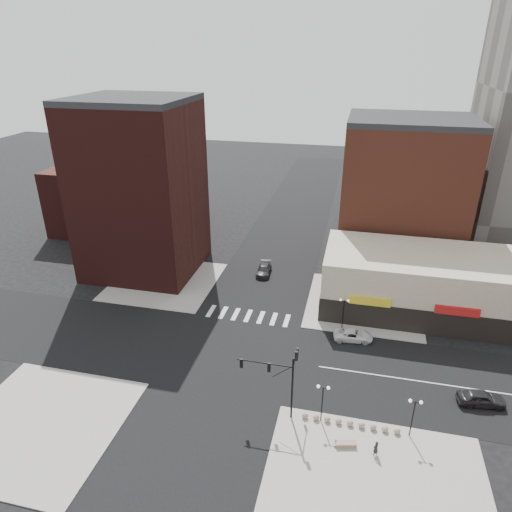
% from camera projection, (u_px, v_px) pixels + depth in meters
% --- Properties ---
extents(ground, '(240.00, 240.00, 0.00)m').
position_uv_depth(ground, '(232.00, 354.00, 52.30)').
color(ground, black).
rests_on(ground, ground).
extents(road_ew, '(200.00, 14.00, 0.02)m').
position_uv_depth(road_ew, '(232.00, 354.00, 52.30)').
color(road_ew, black).
rests_on(road_ew, ground).
extents(road_ns, '(14.00, 200.00, 0.02)m').
position_uv_depth(road_ns, '(232.00, 354.00, 52.30)').
color(road_ns, black).
rests_on(road_ns, ground).
extents(sidewalk_nw, '(15.00, 15.00, 0.12)m').
position_uv_depth(sidewalk_nw, '(165.00, 281.00, 68.04)').
color(sidewalk_nw, gray).
rests_on(sidewalk_nw, ground).
extents(sidewalk_ne, '(15.00, 15.00, 0.12)m').
position_uv_depth(sidewalk_ne, '(363.00, 304.00, 62.08)').
color(sidewalk_ne, gray).
rests_on(sidewalk_ne, ground).
extents(sidewalk_se, '(18.00, 14.00, 0.12)m').
position_uv_depth(sidewalk_se, '(375.00, 486.00, 36.65)').
color(sidewalk_se, gray).
rests_on(sidewalk_se, ground).
extents(sidewalk_sw, '(15.00, 15.00, 0.12)m').
position_uv_depth(sidewalk_sw, '(40.00, 425.00, 42.48)').
color(sidewalk_sw, gray).
rests_on(sidewalk_sw, ground).
extents(building_nw, '(16.00, 15.00, 25.00)m').
position_uv_depth(building_nw, '(140.00, 191.00, 67.21)').
color(building_nw, '#331110').
rests_on(building_nw, ground).
extents(building_nw_low, '(20.00, 18.00, 12.00)m').
position_uv_depth(building_nw_low, '(118.00, 196.00, 86.31)').
color(building_nw_low, '#331110').
rests_on(building_nw_low, ground).
extents(building_ne_midrise, '(18.00, 15.00, 22.00)m').
position_uv_depth(building_ne_midrise, '(402.00, 197.00, 69.72)').
color(building_ne_midrise, brown).
rests_on(building_ne_midrise, ground).
extents(building_ne_row, '(24.20, 12.20, 8.00)m').
position_uv_depth(building_ne_row, '(416.00, 287.00, 59.80)').
color(building_ne_row, beige).
rests_on(building_ne_row, ground).
extents(traffic_signal, '(5.59, 3.09, 7.77)m').
position_uv_depth(traffic_signal, '(283.00, 372.00, 41.80)').
color(traffic_signal, black).
rests_on(traffic_signal, ground).
extents(street_lamp_se_a, '(1.22, 0.32, 4.16)m').
position_uv_depth(street_lamp_se_a, '(323.00, 394.00, 41.59)').
color(street_lamp_se_a, black).
rests_on(street_lamp_se_a, sidewalk_se).
extents(street_lamp_se_b, '(1.22, 0.32, 4.16)m').
position_uv_depth(street_lamp_se_b, '(414.00, 409.00, 39.94)').
color(street_lamp_se_b, black).
rests_on(street_lamp_se_b, sidewalk_se).
extents(street_lamp_ne, '(1.22, 0.32, 4.16)m').
position_uv_depth(street_lamp_ne, '(344.00, 306.00, 55.49)').
color(street_lamp_ne, black).
rests_on(street_lamp_ne, sidewalk_ne).
extents(bollard_row, '(8.99, 0.59, 0.59)m').
position_uv_depth(bollard_row, '(350.00, 423.00, 42.26)').
color(bollard_row, gray).
rests_on(bollard_row, sidewalk_se).
extents(white_suv, '(4.87, 2.66, 1.29)m').
position_uv_depth(white_suv, '(353.00, 335.00, 54.53)').
color(white_suv, white).
rests_on(white_suv, ground).
extents(dark_sedan_east, '(4.73, 2.38, 1.55)m').
position_uv_depth(dark_sedan_east, '(481.00, 398.00, 44.69)').
color(dark_sedan_east, black).
rests_on(dark_sedan_east, ground).
extents(dark_sedan_north, '(2.28, 4.96, 1.40)m').
position_uv_depth(dark_sedan_north, '(264.00, 270.00, 70.10)').
color(dark_sedan_north, black).
rests_on(dark_sedan_north, ground).
extents(pedestrian, '(0.64, 0.64, 1.50)m').
position_uv_depth(pedestrian, '(376.00, 448.00, 39.06)').
color(pedestrian, black).
rests_on(pedestrian, sidewalk_se).
extents(stone_bench, '(1.94, 0.99, 0.43)m').
position_uv_depth(stone_bench, '(346.00, 444.00, 40.11)').
color(stone_bench, gray).
rests_on(stone_bench, sidewalk_se).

